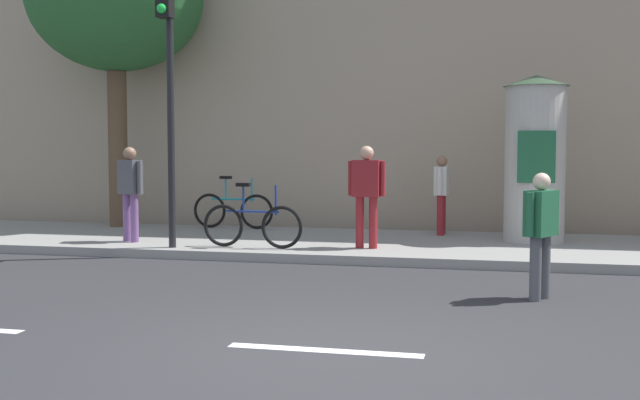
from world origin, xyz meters
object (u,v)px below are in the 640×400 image
object	(u,v)px
poster_column	(535,158)
traffic_light	(168,65)
pedestrian_with_bag	(541,226)
pedestrian_tallest	(367,187)
bicycle_leaning	(233,210)
pedestrian_in_light_jacket	(130,186)
pedestrian_with_backpack	(442,188)
bicycle_upright	(252,225)

from	to	relation	value
poster_column	traffic_light	bearing A→B (deg)	-158.35
pedestrian_with_bag	pedestrian_tallest	distance (m)	4.10
bicycle_leaning	pedestrian_in_light_jacket	bearing A→B (deg)	-111.77
pedestrian_in_light_jacket	pedestrian_tallest	xyz separation A→B (m)	(4.26, 0.08, 0.03)
poster_column	pedestrian_with_backpack	size ratio (longest dim) A/B	1.94
pedestrian_tallest	poster_column	bearing A→B (deg)	30.22
pedestrian_in_light_jacket	poster_column	bearing A→B (deg)	13.54
pedestrian_with_bag	pedestrian_in_light_jacket	xyz separation A→B (m)	(-6.90, 3.05, 0.25)
traffic_light	poster_column	size ratio (longest dim) A/B	1.53
pedestrian_with_bag	pedestrian_in_light_jacket	distance (m)	7.55
pedestrian_with_bag	bicycle_leaning	xyz separation A→B (m)	(-5.88, 5.61, -0.36)
traffic_light	pedestrian_with_bag	bearing A→B (deg)	-22.02
pedestrian_tallest	bicycle_upright	bearing A→B (deg)	-168.51
pedestrian_with_bag	pedestrian_with_backpack	distance (m)	5.63
pedestrian_with_backpack	bicycle_leaning	xyz separation A→B (m)	(-4.31, 0.21, -0.51)
pedestrian_tallest	pedestrian_with_bag	bearing A→B (deg)	-49.84
poster_column	bicycle_leaning	distance (m)	6.17
traffic_light	bicycle_leaning	bearing A→B (deg)	90.48
pedestrian_with_bag	bicycle_leaning	world-z (taller)	pedestrian_with_bag
pedestrian_tallest	bicycle_upright	size ratio (longest dim) A/B	0.97
traffic_light	bicycle_leaning	size ratio (longest dim) A/B	2.57
pedestrian_in_light_jacket	pedestrian_tallest	size ratio (longest dim) A/B	0.99
pedestrian_in_light_jacket	pedestrian_with_bag	bearing A→B (deg)	-23.82
bicycle_leaning	bicycle_upright	world-z (taller)	same
poster_column	bicycle_upright	xyz separation A→B (m)	(-4.66, -2.00, -1.11)
traffic_light	pedestrian_tallest	distance (m)	3.87
poster_column	bicycle_leaning	xyz separation A→B (m)	(-6.01, 0.87, -1.11)
pedestrian_with_bag	bicycle_upright	xyz separation A→B (m)	(-4.52, 2.74, -0.36)
pedestrian_in_light_jacket	bicycle_leaning	size ratio (longest dim) A/B	0.96
pedestrian_with_backpack	pedestrian_in_light_jacket	distance (m)	5.84
poster_column	pedestrian_tallest	xyz separation A→B (m)	(-2.77, -1.61, -0.48)
pedestrian_with_bag	pedestrian_in_light_jacket	size ratio (longest dim) A/B	0.91
traffic_light	pedestrian_tallest	bearing A→B (deg)	13.33
traffic_light	pedestrian_with_bag	distance (m)	6.71
pedestrian_tallest	bicycle_leaning	xyz separation A→B (m)	(-3.24, 2.49, -0.64)
poster_column	pedestrian_in_light_jacket	bearing A→B (deg)	-166.46
traffic_light	pedestrian_with_bag	xyz separation A→B (m)	(5.85, -2.37, -2.30)
pedestrian_in_light_jacket	pedestrian_tallest	world-z (taller)	pedestrian_tallest
bicycle_leaning	pedestrian_tallest	bearing A→B (deg)	-37.52
traffic_light	pedestrian_tallest	world-z (taller)	traffic_light
traffic_light	pedestrian_with_bag	size ratio (longest dim) A/B	2.97
pedestrian_with_bag	bicycle_upright	world-z (taller)	pedestrian_with_bag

